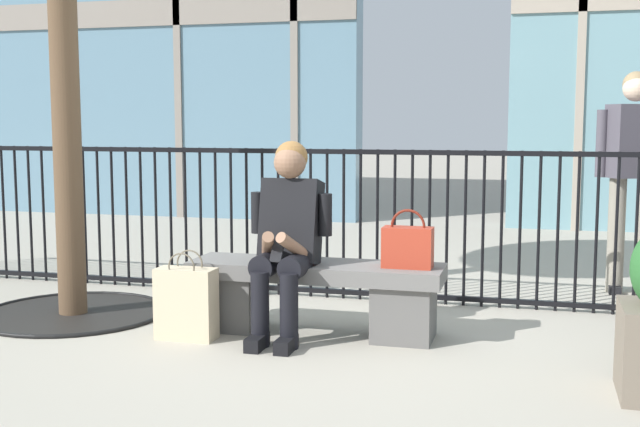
{
  "coord_description": "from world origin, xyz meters",
  "views": [
    {
      "loc": [
        1.32,
        -4.78,
        1.34
      ],
      "look_at": [
        0.0,
        0.1,
        0.75
      ],
      "focal_mm": 45.08,
      "sensor_mm": 36.0,
      "label": 1
    }
  ],
  "objects_px": {
    "shopping_bag": "(186,303)",
    "bystander_at_railing": "(633,164)",
    "stone_bench": "(316,291)",
    "seated_person_with_phone": "(287,233)",
    "handbag_on_bench": "(408,246)"
  },
  "relations": [
    {
      "from": "shopping_bag",
      "to": "bystander_at_railing",
      "type": "distance_m",
      "value": 3.58
    },
    {
      "from": "stone_bench",
      "to": "shopping_bag",
      "type": "height_order",
      "value": "shopping_bag"
    },
    {
      "from": "shopping_bag",
      "to": "bystander_at_railing",
      "type": "height_order",
      "value": "bystander_at_railing"
    },
    {
      "from": "stone_bench",
      "to": "seated_person_with_phone",
      "type": "relative_size",
      "value": 1.32
    },
    {
      "from": "handbag_on_bench",
      "to": "bystander_at_railing",
      "type": "relative_size",
      "value": 0.21
    },
    {
      "from": "handbag_on_bench",
      "to": "shopping_bag",
      "type": "height_order",
      "value": "handbag_on_bench"
    },
    {
      "from": "stone_bench",
      "to": "bystander_at_railing",
      "type": "distance_m",
      "value": 2.81
    },
    {
      "from": "seated_person_with_phone",
      "to": "shopping_bag",
      "type": "xyz_separation_m",
      "value": [
        -0.58,
        -0.21,
        -0.43
      ]
    },
    {
      "from": "stone_bench",
      "to": "handbag_on_bench",
      "type": "distance_m",
      "value": 0.66
    },
    {
      "from": "seated_person_with_phone",
      "to": "shopping_bag",
      "type": "relative_size",
      "value": 2.22
    },
    {
      "from": "bystander_at_railing",
      "to": "stone_bench",
      "type": "bearing_deg",
      "value": -138.44
    },
    {
      "from": "handbag_on_bench",
      "to": "shopping_bag",
      "type": "xyz_separation_m",
      "value": [
        -1.31,
        -0.33,
        -0.36
      ]
    },
    {
      "from": "seated_person_with_phone",
      "to": "shopping_bag",
      "type": "height_order",
      "value": "seated_person_with_phone"
    },
    {
      "from": "bystander_at_railing",
      "to": "shopping_bag",
      "type": "bearing_deg",
      "value": -142.18
    },
    {
      "from": "stone_bench",
      "to": "shopping_bag",
      "type": "distance_m",
      "value": 0.81
    }
  ]
}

